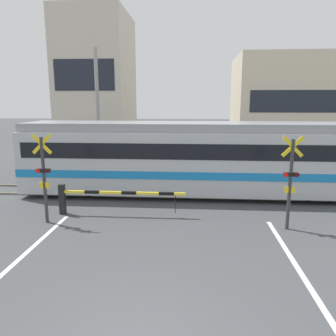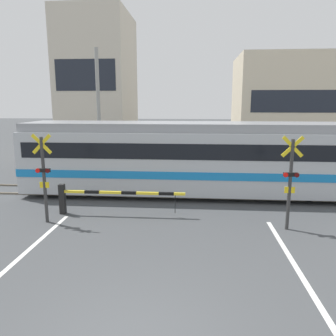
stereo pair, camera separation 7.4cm
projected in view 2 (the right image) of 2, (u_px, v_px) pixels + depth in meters
rail_track_near at (171, 197)px, 14.16m from camera, size 50.00×0.10×0.08m
rail_track_far at (173, 189)px, 15.56m from camera, size 50.00×0.10×0.08m
road_stripe_right at (327, 317)px, 6.28m from camera, size 0.14×10.24×0.01m
commuter_train at (197, 157)px, 14.44m from camera, size 15.18×2.89×3.21m
crossing_barrier_near at (96, 196)px, 11.93m from camera, size 4.64×0.20×1.12m
crossing_barrier_far at (224, 167)px, 17.17m from camera, size 4.64×0.20×1.12m
crossing_signal_left at (44, 175)px, 10.98m from camera, size 0.68×0.15×3.05m
crossing_signal_right at (290, 179)px, 10.33m from camera, size 0.68×0.15×3.05m
pedestrian at (149, 157)px, 19.21m from camera, size 0.38×0.22×1.61m
building_left_of_street at (99, 85)px, 26.27m from camera, size 5.18×6.39×10.86m
building_right_of_street at (287, 106)px, 25.40m from camera, size 7.79×6.39×7.54m
utility_pole_streetside at (99, 110)px, 19.64m from camera, size 0.22×0.22×7.21m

